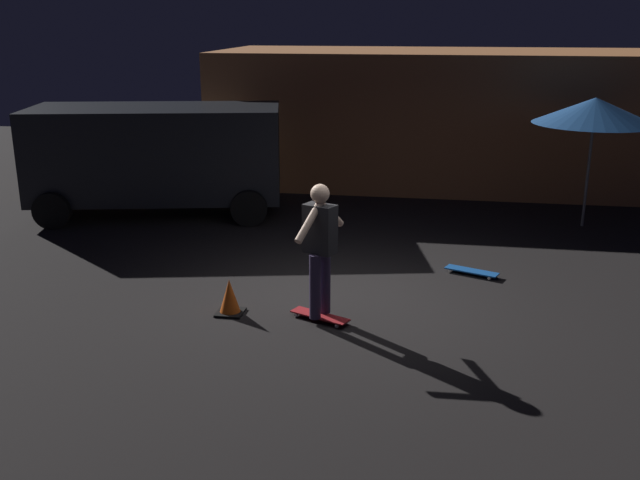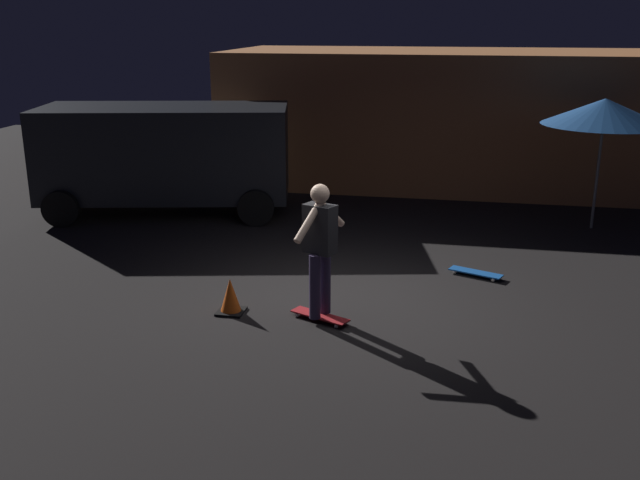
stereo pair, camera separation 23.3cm
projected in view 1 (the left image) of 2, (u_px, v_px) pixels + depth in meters
The scene contains 8 objects.
ground_plane at pixel (343, 301), 9.60m from camera, with size 28.00×28.00×0.00m, color black.
low_building at pixel (439, 116), 16.48m from camera, with size 9.93×4.09×2.91m.
parked_van at pixel (157, 153), 13.60m from camera, with size 4.90×3.04×2.03m.
patio_umbrella at pixel (595, 111), 12.45m from camera, with size 2.10×2.10×2.30m.
skateboard_ridden at pixel (320, 316), 8.98m from camera, with size 0.79×0.50×0.07m.
skateboard_spare at pixel (472, 271), 10.57m from camera, with size 0.80×0.48×0.07m.
skater at pixel (320, 241), 8.69m from camera, with size 0.48×0.93×1.67m.
traffic_cone at pixel (230, 298), 9.14m from camera, with size 0.34×0.34×0.46m.
Camera 1 is at (1.17, -8.85, 3.62)m, focal length 40.46 mm.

